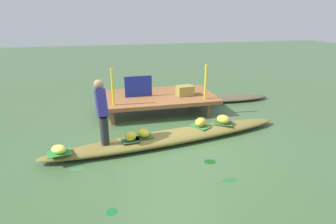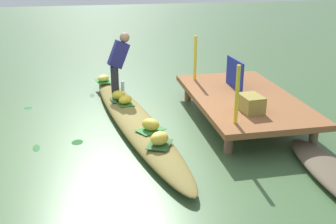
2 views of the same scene
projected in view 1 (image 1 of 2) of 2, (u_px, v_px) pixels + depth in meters
name	position (u px, v px, depth m)	size (l,w,h in m)	color
canal_water	(171.00, 141.00, 5.90)	(40.00, 40.00, 0.00)	#3F6037
dock_platform	(157.00, 97.00, 7.62)	(3.20, 1.80, 0.46)	brown
vendor_boat	(171.00, 137.00, 5.86)	(5.34, 0.66, 0.21)	olive
moored_boat	(230.00, 98.00, 8.63)	(2.49, 0.61, 0.16)	brown
leaf_mat_0	(201.00, 126.00, 6.15)	(0.43, 0.30, 0.01)	#2D7732
banana_bunch_0	(201.00, 122.00, 6.11)	(0.31, 0.23, 0.19)	gold
leaf_mat_1	(143.00, 137.00, 5.61)	(0.38, 0.28, 0.01)	#2E5A1D
banana_bunch_1	(143.00, 133.00, 5.58)	(0.27, 0.21, 0.16)	yellow
leaf_mat_2	(59.00, 153.00, 4.96)	(0.41, 0.30, 0.01)	#2D8537
banana_bunch_2	(59.00, 149.00, 4.94)	(0.29, 0.23, 0.15)	#F2E451
leaf_mat_3	(223.00, 123.00, 6.30)	(0.42, 0.32, 0.01)	#2B5A29
banana_bunch_3	(223.00, 119.00, 6.27)	(0.30, 0.25, 0.20)	yellow
leaf_mat_4	(131.00, 140.00, 5.45)	(0.36, 0.29, 0.01)	#29542F
banana_bunch_4	(130.00, 136.00, 5.42)	(0.25, 0.22, 0.18)	gold
vendor_person	(102.00, 108.00, 5.18)	(0.25, 0.48, 1.22)	#28282D
water_bottle	(103.00, 135.00, 5.43)	(0.07, 0.07, 0.21)	silver
market_banner	(138.00, 86.00, 7.40)	(0.74, 0.03, 0.57)	navy
railing_post_west	(113.00, 87.00, 6.64)	(0.06, 0.06, 0.91)	yellow
railing_post_east	(206.00, 82.00, 7.15)	(0.06, 0.06, 0.91)	yellow
produce_crate	(185.00, 91.00, 7.56)	(0.44, 0.32, 0.27)	olive
drifting_plant_0	(229.00, 180.00, 4.52)	(0.28, 0.11, 0.01)	#246128
drifting_plant_1	(77.00, 169.00, 4.85)	(0.28, 0.11, 0.01)	#386F42
drifting_plant_2	(111.00, 212.00, 3.79)	(0.17, 0.17, 0.01)	#16632E
drifting_plant_3	(210.00, 162.00, 5.08)	(0.22, 0.19, 0.01)	#114A15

